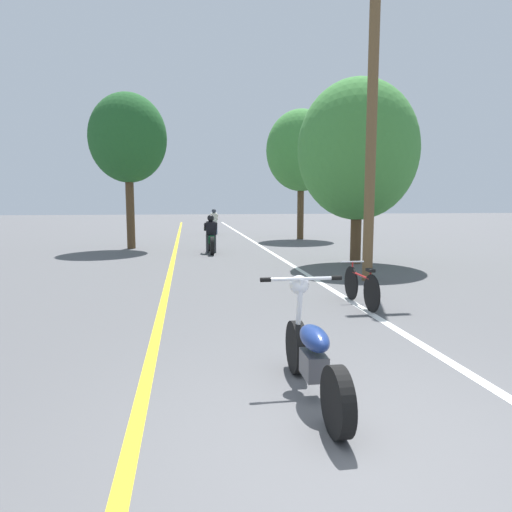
{
  "coord_description": "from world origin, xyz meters",
  "views": [
    {
      "loc": [
        -1.24,
        -3.12,
        1.89
      ],
      "look_at": [
        -0.02,
        4.93,
        0.9
      ],
      "focal_mm": 32.0,
      "sensor_mm": 36.0,
      "label": 1
    }
  ],
  "objects_px": {
    "roadside_tree_right_near": "(358,150)",
    "utility_pole": "(372,123)",
    "bicycle_parked": "(361,286)",
    "roadside_tree_left": "(128,139)",
    "motorcycle_foreground": "(312,354)",
    "motorcycle_rider_far": "(214,225)",
    "roadside_tree_right_far": "(301,151)",
    "motorcycle_rider_lead": "(211,238)"
  },
  "relations": [
    {
      "from": "utility_pole",
      "to": "motorcycle_foreground",
      "type": "bearing_deg",
      "value": -116.62
    },
    {
      "from": "utility_pole",
      "to": "bicycle_parked",
      "type": "relative_size",
      "value": 4.36
    },
    {
      "from": "motorcycle_rider_lead",
      "to": "motorcycle_rider_far",
      "type": "xyz_separation_m",
      "value": [
        0.65,
        9.09,
        0.01
      ]
    },
    {
      "from": "motorcycle_rider_lead",
      "to": "utility_pole",
      "type": "bearing_deg",
      "value": -61.96
    },
    {
      "from": "roadside_tree_left",
      "to": "roadside_tree_right_near",
      "type": "bearing_deg",
      "value": -36.99
    },
    {
      "from": "motorcycle_foreground",
      "to": "motorcycle_rider_lead",
      "type": "bearing_deg",
      "value": 91.45
    },
    {
      "from": "roadside_tree_right_near",
      "to": "roadside_tree_right_far",
      "type": "xyz_separation_m",
      "value": [
        0.51,
        8.83,
        0.91
      ]
    },
    {
      "from": "motorcycle_foreground",
      "to": "motorcycle_rider_lead",
      "type": "relative_size",
      "value": 0.97
    },
    {
      "from": "roadside_tree_left",
      "to": "motorcycle_rider_lead",
      "type": "height_order",
      "value": "roadside_tree_left"
    },
    {
      "from": "roadside_tree_right_near",
      "to": "utility_pole",
      "type": "bearing_deg",
      "value": -105.55
    },
    {
      "from": "roadside_tree_left",
      "to": "bicycle_parked",
      "type": "bearing_deg",
      "value": -64.01
    },
    {
      "from": "utility_pole",
      "to": "roadside_tree_right_near",
      "type": "height_order",
      "value": "utility_pole"
    },
    {
      "from": "motorcycle_rider_far",
      "to": "utility_pole",
      "type": "bearing_deg",
      "value": -80.0
    },
    {
      "from": "bicycle_parked",
      "to": "motorcycle_rider_lead",
      "type": "bearing_deg",
      "value": 104.21
    },
    {
      "from": "bicycle_parked",
      "to": "roadside_tree_right_near",
      "type": "bearing_deg",
      "value": 70.13
    },
    {
      "from": "roadside_tree_left",
      "to": "motorcycle_foreground",
      "type": "bearing_deg",
      "value": -76.9
    },
    {
      "from": "roadside_tree_right_far",
      "to": "motorcycle_foreground",
      "type": "height_order",
      "value": "roadside_tree_right_far"
    },
    {
      "from": "roadside_tree_right_near",
      "to": "motorcycle_rider_lead",
      "type": "bearing_deg",
      "value": 140.6
    },
    {
      "from": "utility_pole",
      "to": "roadside_tree_right_far",
      "type": "height_order",
      "value": "utility_pole"
    },
    {
      "from": "utility_pole",
      "to": "motorcycle_rider_far",
      "type": "distance_m",
      "value": 15.96
    },
    {
      "from": "roadside_tree_right_near",
      "to": "bicycle_parked",
      "type": "distance_m",
      "value": 6.47
    },
    {
      "from": "roadside_tree_right_near",
      "to": "motorcycle_rider_far",
      "type": "xyz_separation_m",
      "value": [
        -3.53,
        12.52,
        -2.82
      ]
    },
    {
      "from": "roadside_tree_right_near",
      "to": "motorcycle_foreground",
      "type": "relative_size",
      "value": 2.76
    },
    {
      "from": "utility_pole",
      "to": "bicycle_parked",
      "type": "bearing_deg",
      "value": -114.62
    },
    {
      "from": "roadside_tree_right_far",
      "to": "motorcycle_foreground",
      "type": "xyz_separation_m",
      "value": [
        -4.37,
        -17.83,
        -3.85
      ]
    },
    {
      "from": "utility_pole",
      "to": "motorcycle_foreground",
      "type": "distance_m",
      "value": 7.55
    },
    {
      "from": "utility_pole",
      "to": "motorcycle_rider_lead",
      "type": "relative_size",
      "value": 3.48
    },
    {
      "from": "utility_pole",
      "to": "motorcycle_rider_far",
      "type": "xyz_separation_m",
      "value": [
        -2.72,
        15.42,
        -3.1
      ]
    },
    {
      "from": "utility_pole",
      "to": "motorcycle_foreground",
      "type": "xyz_separation_m",
      "value": [
        -3.06,
        -6.1,
        -3.22
      ]
    },
    {
      "from": "motorcycle_rider_lead",
      "to": "bicycle_parked",
      "type": "height_order",
      "value": "motorcycle_rider_lead"
    },
    {
      "from": "roadside_tree_left",
      "to": "motorcycle_rider_far",
      "type": "distance_m",
      "value": 8.81
    },
    {
      "from": "roadside_tree_left",
      "to": "motorcycle_rider_far",
      "type": "height_order",
      "value": "roadside_tree_left"
    },
    {
      "from": "roadside_tree_right_far",
      "to": "roadside_tree_left",
      "type": "distance_m",
      "value": 8.45
    },
    {
      "from": "roadside_tree_right_near",
      "to": "bicycle_parked",
      "type": "xyz_separation_m",
      "value": [
        -1.95,
        -5.38,
        -3.01
      ]
    },
    {
      "from": "roadside_tree_left",
      "to": "motorcycle_rider_lead",
      "type": "bearing_deg",
      "value": -33.42
    },
    {
      "from": "motorcycle_foreground",
      "to": "motorcycle_rider_lead",
      "type": "distance_m",
      "value": 12.44
    },
    {
      "from": "roadside_tree_right_far",
      "to": "bicycle_parked",
      "type": "xyz_separation_m",
      "value": [
        -2.46,
        -14.22,
        -3.93
      ]
    },
    {
      "from": "bicycle_parked",
      "to": "utility_pole",
      "type": "bearing_deg",
      "value": 65.38
    },
    {
      "from": "motorcycle_foreground",
      "to": "bicycle_parked",
      "type": "xyz_separation_m",
      "value": [
        1.92,
        3.62,
        -0.07
      ]
    },
    {
      "from": "motorcycle_foreground",
      "to": "utility_pole",
      "type": "bearing_deg",
      "value": 63.38
    },
    {
      "from": "motorcycle_rider_lead",
      "to": "bicycle_parked",
      "type": "relative_size",
      "value": 1.25
    },
    {
      "from": "bicycle_parked",
      "to": "motorcycle_foreground",
      "type": "bearing_deg",
      "value": -117.95
    }
  ]
}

